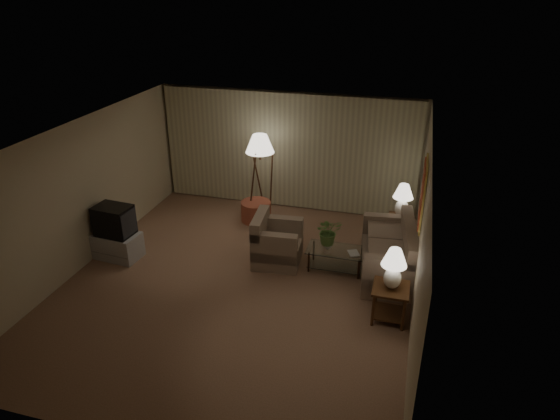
# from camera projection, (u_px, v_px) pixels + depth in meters

# --- Properties ---
(ground) EXTENTS (7.00, 7.00, 0.00)m
(ground) POSITION_uv_depth(u_px,v_px,m) (239.00, 283.00, 8.90)
(ground) COLOR #976A53
(ground) RESTS_ON ground
(room_shell) EXTENTS (6.04, 7.02, 2.72)m
(room_shell) POSITION_uv_depth(u_px,v_px,m) (263.00, 163.00, 9.46)
(room_shell) COLOR beige
(room_shell) RESTS_ON ground
(sofa) EXTENTS (2.00, 1.31, 0.80)m
(sofa) POSITION_uv_depth(u_px,v_px,m) (387.00, 255.00, 9.01)
(sofa) COLOR gray
(sofa) RESTS_ON ground
(armchair) EXTENTS (1.06, 1.02, 0.76)m
(armchair) POSITION_uv_depth(u_px,v_px,m) (278.00, 244.00, 9.41)
(armchair) COLOR gray
(armchair) RESTS_ON ground
(side_table_near) EXTENTS (0.56, 0.56, 0.60)m
(side_table_near) POSITION_uv_depth(u_px,v_px,m) (390.00, 297.00, 7.80)
(side_table_near) COLOR #361D0E
(side_table_near) RESTS_ON ground
(side_table_far) EXTENTS (0.49, 0.41, 0.60)m
(side_table_far) POSITION_uv_depth(u_px,v_px,m) (400.00, 225.00, 10.07)
(side_table_far) COLOR #361D0E
(side_table_far) RESTS_ON ground
(table_lamp_near) EXTENTS (0.39, 0.39, 0.68)m
(table_lamp_near) POSITION_uv_depth(u_px,v_px,m) (394.00, 265.00, 7.54)
(table_lamp_near) COLOR white
(table_lamp_near) RESTS_ON side_table_near
(table_lamp_far) EXTENTS (0.40, 0.40, 0.69)m
(table_lamp_far) POSITION_uv_depth(u_px,v_px,m) (403.00, 198.00, 9.81)
(table_lamp_far) COLOR white
(table_lamp_far) RESTS_ON side_table_far
(coffee_table) EXTENTS (1.06, 0.58, 0.41)m
(coffee_table) POSITION_uv_depth(u_px,v_px,m) (336.00, 256.00, 9.20)
(coffee_table) COLOR silver
(coffee_table) RESTS_ON ground
(tv_cabinet) EXTENTS (0.95, 0.68, 0.50)m
(tv_cabinet) POSITION_uv_depth(u_px,v_px,m) (118.00, 245.00, 9.62)
(tv_cabinet) COLOR #B1B1B4
(tv_cabinet) RESTS_ON ground
(crt_tv) EXTENTS (0.76, 0.60, 0.58)m
(crt_tv) POSITION_uv_depth(u_px,v_px,m) (114.00, 220.00, 9.39)
(crt_tv) COLOR black
(crt_tv) RESTS_ON tv_cabinet
(floor_lamp) EXTENTS (0.62, 0.62, 1.91)m
(floor_lamp) POSITION_uv_depth(u_px,v_px,m) (260.00, 175.00, 10.93)
(floor_lamp) COLOR #361D0E
(floor_lamp) RESTS_ON ground
(ottoman) EXTENTS (0.80, 0.80, 0.44)m
(ottoman) POSITION_uv_depth(u_px,v_px,m) (256.00, 211.00, 11.07)
(ottoman) COLOR #A25037
(ottoman) RESTS_ON ground
(vase) EXTENTS (0.16, 0.16, 0.15)m
(vase) POSITION_uv_depth(u_px,v_px,m) (328.00, 245.00, 9.15)
(vase) COLOR silver
(vase) RESTS_ON coffee_table
(flowers) EXTENTS (0.59, 0.55, 0.52)m
(flowers) POSITION_uv_depth(u_px,v_px,m) (329.00, 229.00, 9.00)
(flowers) COLOR #557E38
(flowers) RESTS_ON vase
(book) EXTENTS (0.27, 0.30, 0.02)m
(book) POSITION_uv_depth(u_px,v_px,m) (349.00, 254.00, 8.99)
(book) COLOR olive
(book) RESTS_ON coffee_table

